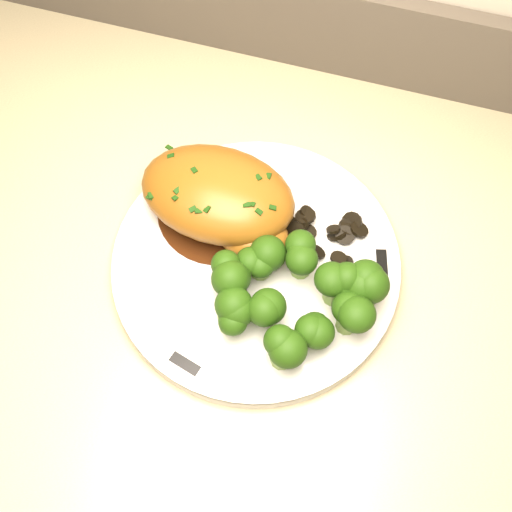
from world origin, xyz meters
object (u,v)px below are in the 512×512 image
(plate, at_px, (256,264))
(chicken_breast, at_px, (222,199))
(counter, at_px, (257,398))
(broccoli_florets, at_px, (293,298))

(plate, bearing_deg, chicken_breast, 139.10)
(counter, distance_m, plate, 0.47)
(counter, xyz_separation_m, chicken_breast, (-0.06, 0.07, 0.51))
(counter, bearing_deg, chicken_breast, 131.29)
(plate, bearing_deg, counter, -68.65)
(chicken_breast, relative_size, broccoli_florets, 1.02)
(counter, height_order, chicken_breast, counter)
(chicken_breast, distance_m, broccoli_florets, 0.13)
(counter, bearing_deg, plate, 111.35)
(counter, xyz_separation_m, plate, (-0.01, 0.02, 0.47))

